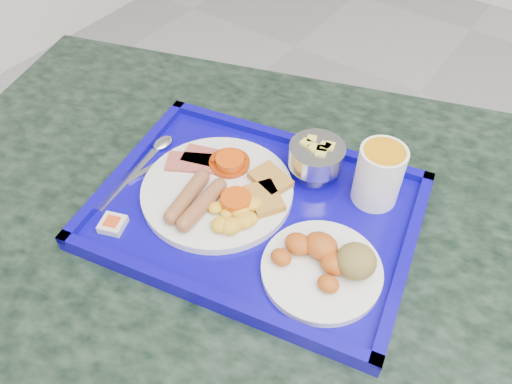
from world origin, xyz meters
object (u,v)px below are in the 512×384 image
table (259,284)px  juice_cup (379,174)px  fruit_bowl (317,156)px  tray (256,212)px  bread_plate (327,264)px  main_plate (221,191)px

table → juice_cup: size_ratio=13.76×
fruit_bowl → juice_cup: bearing=5.0°
tray → bread_plate: bearing=-14.0°
main_plate → juice_cup: juice_cup is taller
fruit_bowl → juice_cup: (0.10, 0.01, 0.01)m
tray → main_plate: (-0.06, -0.01, 0.02)m
bread_plate → tray: bearing=166.0°
tray → juice_cup: juice_cup is taller
bread_plate → fruit_bowl: (-0.11, 0.16, 0.02)m
tray → fruit_bowl: (0.03, 0.12, 0.05)m
bread_plate → juice_cup: bearing=92.7°
fruit_bowl → main_plate: bearing=-126.5°
bread_plate → juice_cup: size_ratio=1.70×
table → tray: tray is taller
tray → main_plate: bearing=-170.9°
main_plate → juice_cup: size_ratio=2.42×
main_plate → fruit_bowl: 0.16m
table → tray: size_ratio=2.52×
main_plate → juice_cup: bearing=34.8°
tray → main_plate: size_ratio=2.25×
table → juice_cup: juice_cup is taller
tray → bread_plate: bread_plate is taller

